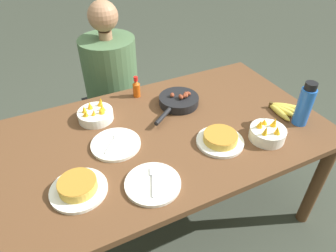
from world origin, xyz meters
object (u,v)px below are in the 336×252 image
(frittata_plate_center, at_px, (220,139))
(fruit_bowl_mango, at_px, (267,133))
(empty_plate_far_left, at_px, (116,144))
(skillet, at_px, (179,101))
(empty_plate_near_front, at_px, (153,184))
(frittata_plate_side, at_px, (78,187))
(fruit_bowl_citrus, at_px, (96,114))
(banana_bunch, at_px, (283,109))
(water_bottle, at_px, (305,105))
(hot_sauce_bottle, at_px, (136,88))
(person_figure, at_px, (114,99))

(frittata_plate_center, bearing_deg, fruit_bowl_mango, -18.25)
(empty_plate_far_left, bearing_deg, skillet, 22.28)
(empty_plate_near_front, bearing_deg, frittata_plate_side, 160.16)
(empty_plate_far_left, distance_m, fruit_bowl_mango, 0.75)
(frittata_plate_center, xyz_separation_m, fruit_bowl_citrus, (-0.50, 0.46, 0.01))
(banana_bunch, xyz_separation_m, fruit_bowl_mango, (-0.24, -0.14, 0.02))
(empty_plate_near_front, xyz_separation_m, fruit_bowl_mango, (0.64, 0.03, 0.03))
(skillet, height_order, empty_plate_near_front, skillet)
(empty_plate_near_front, distance_m, fruit_bowl_mango, 0.64)
(banana_bunch, bearing_deg, frittata_plate_side, -176.73)
(frittata_plate_side, bearing_deg, banana_bunch, 3.27)
(banana_bunch, height_order, empty_plate_far_left, banana_bunch)
(water_bottle, bearing_deg, empty_plate_near_front, -176.53)
(empty_plate_near_front, relative_size, fruit_bowl_mango, 1.35)
(fruit_bowl_citrus, relative_size, hot_sauce_bottle, 1.43)
(frittata_plate_center, height_order, empty_plate_far_left, frittata_plate_center)
(frittata_plate_center, bearing_deg, banana_bunch, 8.26)
(banana_bunch, relative_size, fruit_bowl_citrus, 0.97)
(banana_bunch, bearing_deg, person_figure, 129.33)
(hot_sauce_bottle, relative_size, person_figure, 0.11)
(empty_plate_near_front, relative_size, fruit_bowl_citrus, 1.27)
(skillet, bearing_deg, empty_plate_near_front, 16.12)
(skillet, height_order, fruit_bowl_mango, fruit_bowl_mango)
(person_figure, bearing_deg, hot_sauce_bottle, -82.30)
(fruit_bowl_citrus, bearing_deg, empty_plate_near_front, -80.98)
(fruit_bowl_citrus, bearing_deg, banana_bunch, -22.18)
(banana_bunch, relative_size, person_figure, 0.16)
(empty_plate_near_front, height_order, fruit_bowl_citrus, fruit_bowl_citrus)
(frittata_plate_side, distance_m, water_bottle, 1.18)
(frittata_plate_side, height_order, empty_plate_far_left, frittata_plate_side)
(skillet, height_order, empty_plate_far_left, skillet)
(skillet, relative_size, frittata_plate_center, 1.43)
(skillet, xyz_separation_m, frittata_plate_side, (-0.67, -0.39, -0.00))
(hot_sauce_bottle, bearing_deg, banana_bunch, -37.12)
(fruit_bowl_mango, bearing_deg, fruit_bowl_citrus, 143.55)
(frittata_plate_center, relative_size, fruit_bowl_mango, 1.32)
(frittata_plate_center, height_order, water_bottle, water_bottle)
(banana_bunch, distance_m, fruit_bowl_mango, 0.28)
(fruit_bowl_mango, xyz_separation_m, fruit_bowl_citrus, (-0.73, 0.54, -0.00))
(skillet, xyz_separation_m, fruit_bowl_mango, (0.26, -0.46, 0.01))
(skillet, bearing_deg, water_bottle, 102.95)
(banana_bunch, bearing_deg, hot_sauce_bottle, 142.88)
(hot_sauce_bottle, bearing_deg, fruit_bowl_mango, -56.13)
(frittata_plate_side, relative_size, empty_plate_far_left, 0.98)
(banana_bunch, xyz_separation_m, empty_plate_near_front, (-0.87, -0.17, -0.01))
(water_bottle, height_order, person_figure, person_figure)
(skillet, bearing_deg, frittata_plate_center, 58.20)
(fruit_bowl_citrus, relative_size, water_bottle, 0.77)
(empty_plate_near_front, bearing_deg, skillet, 52.31)
(skillet, relative_size, empty_plate_near_front, 1.40)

